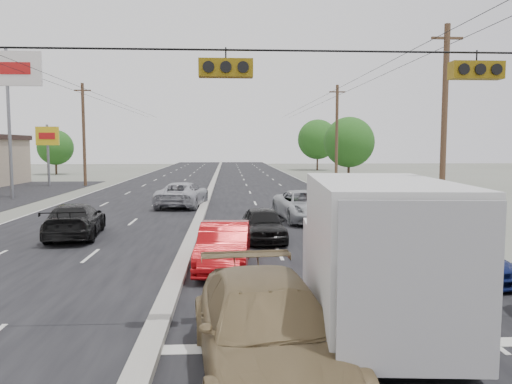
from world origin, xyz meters
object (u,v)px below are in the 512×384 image
tan_sedan (267,331)px  queue_car_a (263,224)px  utility_pole_right_b (444,123)px  queue_car_e (346,212)px  pole_sign_billboard (7,78)px  tree_right_mid (349,142)px  utility_pole_left_c (84,134)px  oncoming_near (75,221)px  tree_left_far (55,147)px  tree_right_far (318,139)px  red_sedan (224,247)px  pole_sign_far (48,141)px  queue_car_c (306,206)px  queue_car_b (371,245)px  oncoming_far (183,195)px  utility_pole_right_c (337,134)px  queue_car_d (460,257)px  box_truck (371,259)px

tan_sedan → queue_car_a: size_ratio=1.42×
utility_pole_right_b → queue_car_e: bearing=-166.9°
pole_sign_billboard → tree_right_mid: pole_sign_billboard is taller
utility_pole_left_c → oncoming_near: utility_pole_left_c is taller
tree_left_far → tree_right_far: bearing=14.7°
red_sedan → queue_car_a: (1.60, 4.74, -0.04)m
tan_sedan → utility_pole_right_b: bearing=52.9°
pole_sign_far → queue_car_c: pole_sign_far is taller
pole_sign_far → queue_car_a: size_ratio=1.49×
utility_pole_right_b → queue_car_e: 6.95m
utility_pole_left_c → queue_car_b: utility_pole_left_c is taller
utility_pole_right_b → queue_car_a: 11.36m
tree_right_far → oncoming_near: 62.08m
tree_right_far → tan_sedan: 73.19m
utility_pole_right_b → utility_pole_left_c: bearing=135.0°
utility_pole_left_c → queue_car_e: (19.73, -26.23, -4.35)m
queue_car_a → oncoming_far: oncoming_far is taller
queue_car_b → utility_pole_left_c: bearing=113.4°
utility_pole_right_c → tree_right_mid: size_ratio=1.40×
queue_car_c → queue_car_b: bearing=-92.4°
pole_sign_billboard → queue_car_c: size_ratio=1.94×
oncoming_near → queue_car_b: bearing=147.4°
tree_right_far → tan_sedan: bearing=-100.9°
tree_left_far → queue_car_e: 54.77m
tree_left_far → queue_car_d: 63.37m
tree_right_far → box_truck: 71.34m
tree_right_far → oncoming_near: size_ratio=1.60×
tree_right_mid → oncoming_near: bearing=-121.1°
tree_left_far → oncoming_far: size_ratio=1.07×
queue_car_c → oncoming_far: size_ratio=0.99×
oncoming_near → queue_car_d: bearing=145.4°
utility_pole_left_c → oncoming_far: utility_pole_left_c is taller
tree_right_mid → oncoming_near: size_ratio=1.40×
tree_left_far → oncoming_far: tree_left_far is taller
tree_right_mid → oncoming_near: 38.99m
box_truck → oncoming_near: 15.32m
box_truck → queue_car_b: size_ratio=1.66×
tan_sedan → red_sedan: 7.66m
pole_sign_billboard → oncoming_near: pole_sign_billboard is taller
pole_sign_far → oncoming_far: (14.60, -17.52, -3.61)m
pole_sign_far → queue_car_d: 43.27m
tree_right_far → oncoming_near: (-21.03, -58.26, -4.22)m
utility_pole_right_c → tree_right_far: 30.20m
pole_sign_billboard → box_truck: pole_sign_billboard is taller
queue_car_b → queue_car_d: queue_car_b is taller
utility_pole_left_c → pole_sign_billboard: pole_sign_billboard is taller
oncoming_far → queue_car_a: bearing=117.8°
tree_right_mid → oncoming_far: size_ratio=1.25×
queue_car_c → oncoming_near: 11.46m
utility_pole_left_c → tan_sedan: size_ratio=1.75×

